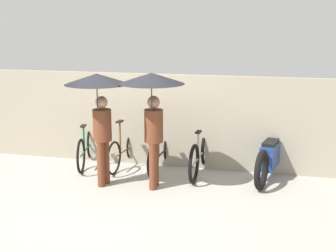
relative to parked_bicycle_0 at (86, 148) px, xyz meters
name	(u,v)px	position (x,y,z in m)	size (l,w,h in m)	color
ground_plane	(112,200)	(1.16, -1.65, -0.35)	(30.00, 30.00, 0.00)	#9E998E
back_wall	(147,120)	(1.16, 0.38, 0.56)	(11.60, 0.12, 1.83)	gray
parked_bicycle_0	(86,148)	(0.00, 0.00, 0.00)	(0.54, 1.64, 1.00)	black
parked_bicycle_1	(124,149)	(0.77, 0.07, 0.00)	(0.44, 1.63, 1.11)	black
parked_bicycle_2	(161,152)	(1.54, 0.06, -0.01)	(0.44, 1.70, 0.98)	black
parked_bicycle_3	(200,155)	(2.31, 0.01, 0.02)	(0.44, 1.80, 1.04)	black
pedestrian_leading	(98,96)	(0.76, -1.11, 1.25)	(1.08, 1.08, 1.99)	brown
pedestrian_center	(152,96)	(1.68, -1.04, 1.27)	(1.09, 1.09, 2.02)	brown
motorcycle	(270,158)	(3.60, 0.05, 0.04)	(0.65, 1.97, 0.92)	black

